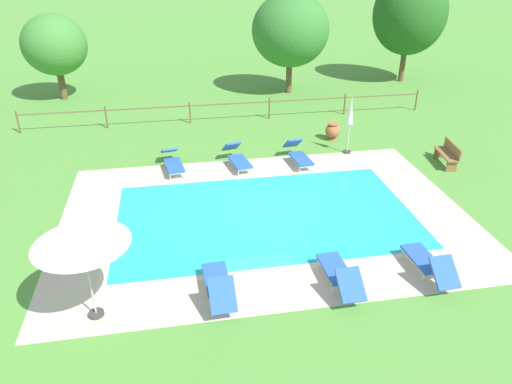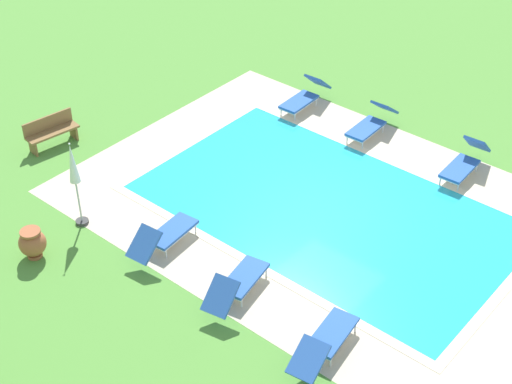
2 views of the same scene
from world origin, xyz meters
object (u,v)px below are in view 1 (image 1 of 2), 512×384
(patio_umbrella_open_foreground, at_px, (81,239))
(patio_umbrella_closed_row_west, at_px, (350,116))
(sun_lounger_north_near_steps, at_px, (428,263))
(tree_far_west, at_px, (410,14))
(sun_lounger_south_near_corner, at_px, (299,154))
(tree_west_mid, at_px, (290,30))
(terracotta_urn_near_fence, at_px, (333,131))
(tree_centre, at_px, (54,45))
(wooden_bench_lawn_side, at_px, (448,153))
(sun_lounger_north_far, at_px, (173,161))
(sun_lounger_north_end, at_px, (339,273))
(sun_lounger_north_mid, at_px, (218,284))
(sun_lounger_south_mid, at_px, (237,157))

(patio_umbrella_open_foreground, relative_size, patio_umbrella_closed_row_west, 1.00)
(sun_lounger_north_near_steps, relative_size, tree_far_west, 0.32)
(sun_lounger_south_near_corner, bearing_deg, tree_west_mid, 78.74)
(terracotta_urn_near_fence, distance_m, tree_centre, 15.37)
(wooden_bench_lawn_side, xyz_separation_m, terracotta_urn_near_fence, (-3.55, 3.29, -0.06))
(sun_lounger_south_near_corner, bearing_deg, sun_lounger_north_far, 177.22)
(sun_lounger_north_end, bearing_deg, terracotta_urn_near_fence, 72.78)
(wooden_bench_lawn_side, relative_size, tree_far_west, 0.25)
(sun_lounger_north_far, xyz_separation_m, wooden_bench_lawn_side, (10.46, -1.35, 0.11))
(tree_west_mid, relative_size, tree_centre, 1.21)
(sun_lounger_south_near_corner, relative_size, tree_west_mid, 0.38)
(sun_lounger_north_near_steps, relative_size, sun_lounger_north_mid, 1.01)
(patio_umbrella_closed_row_west, height_order, tree_centre, tree_centre)
(sun_lounger_north_mid, distance_m, sun_lounger_north_end, 3.01)
(sun_lounger_south_mid, height_order, tree_far_west, tree_far_west)
(sun_lounger_north_mid, distance_m, patio_umbrella_closed_row_west, 10.11)
(sun_lounger_south_mid, xyz_separation_m, patio_umbrella_closed_row_west, (4.61, 0.54, 1.18))
(patio_umbrella_open_foreground, height_order, tree_far_west, tree_far_west)
(sun_lounger_north_near_steps, bearing_deg, sun_lounger_north_mid, 179.09)
(tree_centre, bearing_deg, sun_lounger_north_near_steps, -56.13)
(wooden_bench_lawn_side, relative_size, terracotta_urn_near_fence, 2.05)
(terracotta_urn_near_fence, height_order, tree_far_west, tree_far_west)
(patio_umbrella_open_foreground, distance_m, patio_umbrella_closed_row_west, 12.13)
(sun_lounger_north_end, distance_m, tree_west_mid, 17.54)
(patio_umbrella_open_foreground, relative_size, wooden_bench_lawn_side, 1.50)
(terracotta_urn_near_fence, bearing_deg, sun_lounger_south_mid, -155.30)
(sun_lounger_south_near_corner, height_order, tree_centre, tree_centre)
(sun_lounger_north_near_steps, height_order, sun_lounger_north_mid, sun_lounger_north_mid)
(sun_lounger_north_near_steps, height_order, patio_umbrella_closed_row_west, patio_umbrella_closed_row_west)
(tree_centre, bearing_deg, sun_lounger_north_end, -61.73)
(patio_umbrella_open_foreground, relative_size, tree_west_mid, 0.43)
(tree_far_west, bearing_deg, patio_umbrella_closed_row_west, -124.89)
(sun_lounger_north_mid, distance_m, terracotta_urn_near_fence, 11.21)
(sun_lounger_south_mid, height_order, patio_umbrella_closed_row_west, patio_umbrella_closed_row_west)
(sun_lounger_north_far, xyz_separation_m, tree_far_west, (14.21, 10.69, 3.59))
(sun_lounger_north_far, height_order, patio_umbrella_open_foreground, patio_umbrella_open_foreground)
(sun_lounger_north_far, relative_size, tree_centre, 0.48)
(patio_umbrella_open_foreground, height_order, terracotta_urn_near_fence, patio_umbrella_open_foreground)
(sun_lounger_north_mid, distance_m, patio_umbrella_open_foreground, 3.36)
(sun_lounger_north_near_steps, relative_size, patio_umbrella_closed_row_west, 0.85)
(sun_lounger_north_near_steps, xyz_separation_m, tree_far_west, (7.88, 18.31, 3.57))
(sun_lounger_north_near_steps, relative_size, sun_lounger_north_end, 0.99)
(sun_lounger_north_near_steps, height_order, tree_far_west, tree_far_west)
(terracotta_urn_near_fence, distance_m, tree_west_mid, 8.06)
(patio_umbrella_closed_row_west, xyz_separation_m, terracotta_urn_near_fence, (-0.14, 1.52, -1.15))
(sun_lounger_south_mid, bearing_deg, wooden_bench_lawn_side, -8.78)
(sun_lounger_north_far, relative_size, patio_umbrella_closed_row_west, 0.92)
(sun_lounger_north_near_steps, height_order, tree_west_mid, tree_west_mid)
(patio_umbrella_closed_row_west, bearing_deg, sun_lounger_north_near_steps, -95.08)
(sun_lounger_north_mid, bearing_deg, tree_far_west, 53.93)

